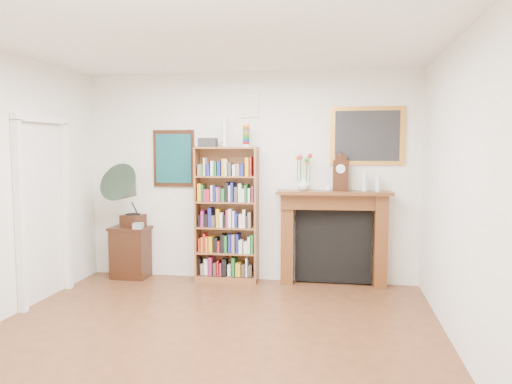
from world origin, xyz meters
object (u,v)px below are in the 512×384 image
mantel_clock (341,174)px  bottle_right (378,184)px  bookshelf (227,207)px  teacup (328,189)px  gramophone (128,192)px  side_cabinet (131,252)px  cd_stack (138,226)px  flower_vase (304,184)px  fireplace (333,229)px  bottle_left (365,182)px

mantel_clock → bottle_right: mantel_clock is taller
bookshelf → teacup: size_ratio=24.27×
bookshelf → gramophone: bearing=-175.9°
bookshelf → teacup: bookshelf is taller
side_cabinet → gramophone: (0.02, -0.09, 0.85)m
cd_stack → teacup: (2.52, 0.10, 0.53)m
gramophone → side_cabinet: bearing=115.3°
mantel_clock → flower_vase: size_ratio=2.61×
flower_vase → bottle_right: (0.94, 0.02, 0.01)m
bookshelf → flower_vase: (1.02, 0.02, 0.32)m
mantel_clock → teacup: 0.27m
teacup → mantel_clock: bearing=37.6°
mantel_clock → bottle_right: (0.47, -0.01, -0.12)m
bookshelf → cd_stack: size_ratio=17.35×
fireplace → teacup: 0.56m
teacup → gramophone: bearing=-178.8°
gramophone → mantel_clock: (2.83, 0.18, 0.26)m
fireplace → gramophone: 2.79m
bottle_left → bottle_right: 0.17m
flower_vase → bottle_left: bottle_left is taller
gramophone → bottle_left: gramophone is taller
side_cabinet → cd_stack: size_ratio=5.92×
side_cabinet → flower_vase: size_ratio=4.07×
fireplace → bottle_right: 0.82m
mantel_clock → flower_vase: mantel_clock is taller
bookshelf → bottle_left: bearing=-0.8°
bookshelf → side_cabinet: bookshelf is taller
bottle_left → bookshelf: bearing=-179.2°
side_cabinet → gramophone: gramophone is taller
side_cabinet → bottle_right: size_ratio=3.55×
cd_stack → bottle_left: bearing=3.7°
bookshelf → flower_vase: bearing=-0.5°
side_cabinet → bottle_left: 3.31m
bookshelf → bottle_right: (1.97, 0.04, 0.33)m
side_cabinet → mantel_clock: bearing=4.1°
flower_vase → fireplace: bearing=6.3°
fireplace → bottle_right: size_ratio=7.45×
fireplace → mantel_clock: size_ratio=3.26×
mantel_clock → teacup: (-0.16, -0.12, -0.19)m
cd_stack → flower_vase: bearing=4.9°
bottle_right → side_cabinet: bearing=-178.7°
fireplace → bottle_left: size_ratio=6.20×
mantel_clock → bottle_left: 0.32m
fireplace → cd_stack: size_ratio=12.41×
gramophone → flower_vase: 2.36m
cd_stack → flower_vase: 2.29m
bottle_left → bottle_right: bearing=4.1°
bookshelf → teacup: (1.34, -0.07, 0.27)m
bookshelf → gramophone: (-1.33, -0.13, 0.20)m
mantel_clock → fireplace: bearing=165.6°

